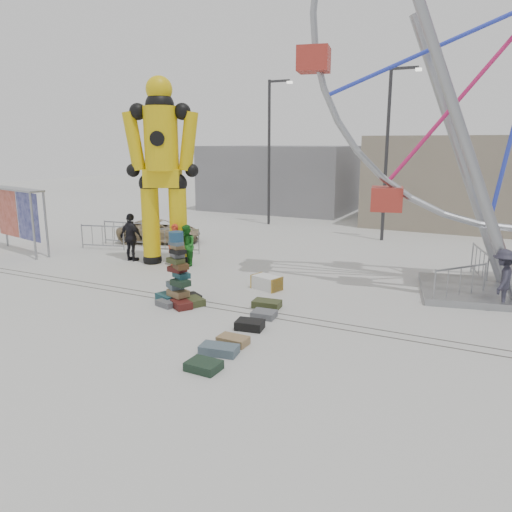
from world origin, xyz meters
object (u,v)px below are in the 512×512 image
at_px(barricade_dummy_c, 176,241).
at_px(barricade_wheel_back, 479,264).
at_px(pedestrian_grey, 503,279).
at_px(lamp_post_right, 389,146).
at_px(crash_test_dummy, 162,165).
at_px(parked_suv, 160,231).
at_px(pedestrian_red, 175,245).
at_px(pedestrian_green, 187,246).
at_px(lamp_post_left, 271,145).
at_px(steamer_trunk, 267,283).
at_px(suitcase_tower, 179,284).
at_px(barricade_dummy_a, 103,237).
at_px(barricade_wheel_front, 460,284).
at_px(pedestrian_black, 131,237).
at_px(barricade_dummy_b, 124,233).
at_px(banner_scaffold, 16,204).

bearing_deg(barricade_dummy_c, barricade_wheel_back, -11.44).
bearing_deg(pedestrian_grey, lamp_post_right, -143.71).
xyz_separation_m(crash_test_dummy, parked_suv, (-2.80, 3.33, -3.30)).
height_order(pedestrian_grey, parked_suv, pedestrian_grey).
bearing_deg(pedestrian_red, pedestrian_green, 13.93).
bearing_deg(lamp_post_left, steamer_trunk, -65.80).
distance_m(lamp_post_right, barricade_wheel_back, 8.20).
bearing_deg(pedestrian_green, suitcase_tower, -16.71).
distance_m(crash_test_dummy, steamer_trunk, 6.42).
distance_m(lamp_post_right, pedestrian_green, 10.90).
bearing_deg(steamer_trunk, pedestrian_grey, 27.01).
bearing_deg(suitcase_tower, crash_test_dummy, 155.26).
bearing_deg(barricade_wheel_back, barricade_dummy_a, -99.09).
bearing_deg(barricade_dummy_c, pedestrian_grey, -25.93).
bearing_deg(lamp_post_left, barricade_wheel_front, -43.68).
distance_m(lamp_post_left, pedestrian_black, 11.41).
distance_m(lamp_post_left, barricade_dummy_b, 9.98).
distance_m(steamer_trunk, barricade_wheel_back, 7.52).
xyz_separation_m(suitcase_tower, pedestrian_black, (-4.83, 3.67, 0.35)).
bearing_deg(barricade_wheel_front, pedestrian_grey, -57.46).
bearing_deg(barricade_dummy_b, crash_test_dummy, -36.53).
bearing_deg(steamer_trunk, barricade_dummy_b, 174.92).
height_order(suitcase_tower, pedestrian_black, suitcase_tower).
xyz_separation_m(lamp_post_left, pedestrian_grey, (12.22, -10.74, -3.62)).
height_order(barricade_dummy_b, pedestrian_black, pedestrian_black).
bearing_deg(lamp_post_left, lamp_post_right, -15.95).
xyz_separation_m(lamp_post_left, barricade_wheel_front, (11.10, -10.60, -3.93)).
height_order(lamp_post_right, banner_scaffold, lamp_post_right).
bearing_deg(pedestrian_grey, pedestrian_red, -84.63).
bearing_deg(crash_test_dummy, barricade_dummy_a, 143.94).
bearing_deg(barricade_dummy_a, parked_suv, 48.77).
height_order(suitcase_tower, barricade_dummy_b, suitcase_tower).
bearing_deg(barricade_wheel_front, banner_scaffold, 132.89).
height_order(barricade_dummy_b, barricade_wheel_back, same).
bearing_deg(barricade_dummy_b, suitcase_tower, -48.21).
bearing_deg(suitcase_tower, pedestrian_black, 167.49).
distance_m(steamer_trunk, pedestrian_red, 4.68).
relative_size(barricade_dummy_c, barricade_wheel_back, 1.00).
bearing_deg(pedestrian_black, suitcase_tower, 148.06).
bearing_deg(barricade_dummy_c, crash_test_dummy, -85.90).
bearing_deg(banner_scaffold, pedestrian_green, 21.14).
distance_m(banner_scaffold, steamer_trunk, 12.05).
xyz_separation_m(barricade_dummy_a, pedestrian_green, (5.08, -0.91, 0.25)).
height_order(barricade_dummy_a, barricade_dummy_b, same).
bearing_deg(banner_scaffold, suitcase_tower, -2.34).
bearing_deg(pedestrian_green, barricade_dummy_b, -161.03).
relative_size(barricade_dummy_a, parked_suv, 0.52).
relative_size(crash_test_dummy, barricade_wheel_front, 3.63).
bearing_deg(pedestrian_black, pedestrian_red, -172.96).
relative_size(crash_test_dummy, banner_scaffold, 1.87).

